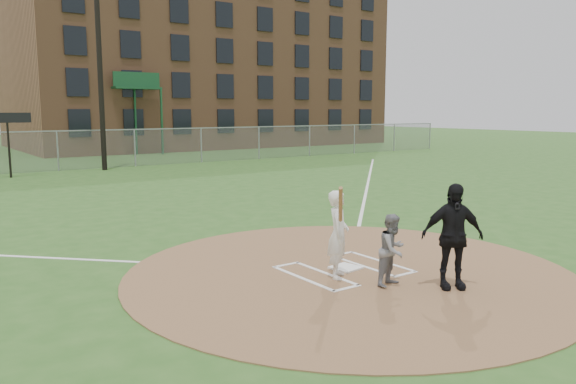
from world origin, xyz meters
TOP-DOWN VIEW (x-y plane):
  - ground at (0.00, 0.00)m, footprint 140.00×140.00m
  - dirt_circle at (0.00, 0.00)m, footprint 8.40×8.40m
  - home_plate at (0.07, 0.19)m, footprint 0.57×0.57m
  - foul_line_first at (9.00, 9.00)m, footprint 17.04×17.04m
  - catcher at (0.05, -1.06)m, footprint 0.71×0.61m
  - umpire at (0.76, -1.74)m, footprint 1.14×0.94m
  - batters_boxes at (0.00, 0.15)m, footprint 2.08×1.88m
  - batter_at_plate at (-0.42, -0.16)m, footprint 0.86×0.99m
  - outfield_fence at (0.00, 22.00)m, footprint 56.08×0.08m
  - brick_warehouse at (16.00, 37.96)m, footprint 30.00×17.17m
  - light_pole at (2.00, 21.00)m, footprint 1.20×0.30m
  - scoreboard_sign at (-2.50, 20.20)m, footprint 2.00×0.10m

SIDE VIEW (x-z plane):
  - ground at x=0.00m, z-range 0.00..0.00m
  - foul_line_first at x=9.00m, z-range 0.00..0.01m
  - dirt_circle at x=0.00m, z-range 0.00..0.02m
  - batters_boxes at x=0.00m, z-range 0.02..0.03m
  - home_plate at x=0.07m, z-range 0.02..0.05m
  - catcher at x=0.05m, z-range 0.02..1.28m
  - batter_at_plate at x=-0.42m, z-range -0.06..1.72m
  - umpire at x=0.76m, z-range 0.02..1.83m
  - outfield_fence at x=0.00m, z-range 0.00..2.03m
  - scoreboard_sign at x=-2.50m, z-range 0.92..3.85m
  - light_pole at x=2.00m, z-range 0.50..12.72m
  - brick_warehouse at x=16.00m, z-range 0.00..15.00m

